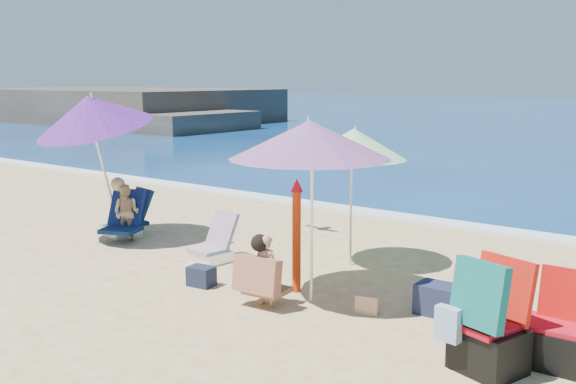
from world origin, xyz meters
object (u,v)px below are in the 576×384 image
Objects in this scene: camp_chair_right at (487,331)px; furled_umbrella at (297,230)px; person_center at (263,272)px; chair_navy at (128,223)px; chair_rainbow at (213,248)px; umbrella_striped at (354,144)px; person_left at (125,212)px; umbrella_blue at (91,112)px; camp_chair_left at (564,340)px; umbrella_turquoise at (310,140)px.

furled_umbrella is at bearing 164.15° from camp_chair_right.
furled_umbrella is 1.67× the size of person_center.
chair_navy is 1.23× the size of chair_rainbow.
umbrella_striped is 1.83× the size of camp_chair_right.
chair_rainbow is 0.67× the size of person_left.
camp_chair_right is (6.53, -0.84, -1.62)m from umbrella_blue.
umbrella_blue is 7.26m from camp_chair_left.
person_left is (0.37, 0.26, -1.54)m from umbrella_blue.
person_left is at bearing 169.80° from camp_chair_right.
furled_umbrella is 2.06× the size of chair_rainbow.
person_center is at bearing -18.23° from chair_navy.
person_center is 3.74m from person_left.
umbrella_turquoise is 3.23m from camp_chair_left.
camp_chair_left is 0.84× the size of person_left.
umbrella_blue is at bearing -144.29° from person_left.
umbrella_turquoise is 2.63m from chair_rainbow.
umbrella_striped is 1.89× the size of person_left.
umbrella_striped is at bearing 93.56° from furled_umbrella.
umbrella_turquoise is 2.15× the size of camp_chair_right.
person_center is (1.72, -1.00, 0.22)m from chair_rainbow.
camp_chair_left is at bearing 44.07° from camp_chair_right.
camp_chair_left is 3.10m from person_center.
chair_navy is 7.03m from camp_chair_left.
umbrella_striped is 1.38× the size of furled_umbrella.
umbrella_turquoise is at bearing 63.05° from person_center.
person_left is at bearing 174.76° from camp_chair_left.
camp_chair_left is at bearing -2.40° from umbrella_turquoise.
umbrella_blue is 4.34m from person_center.
umbrella_turquoise is at bearing -13.71° from chair_rainbow.
chair_navy is at bearing 161.77° from person_center.
camp_chair_right is at bearing -7.36° from umbrella_blue.
camp_chair_left is (4.79, -0.60, 0.08)m from chair_rainbow.
umbrella_striped is 2.42m from chair_rainbow.
camp_chair_left is at bearing -7.15° from chair_rainbow.
person_center is (0.00, -0.63, -0.35)m from furled_umbrella.
umbrella_striped is at bearing 92.58° from person_center.
chair_rainbow is 0.79× the size of camp_chair_left.
umbrella_blue is 2.45× the size of person_left.
person_center is (-2.56, 0.10, 0.03)m from camp_chair_right.
umbrella_turquoise is 1.54m from person_center.
furled_umbrella is at bearing -6.04° from person_left.
camp_chair_left reaches higher than chair_navy.
camp_chair_right is (2.65, -2.11, -1.27)m from umbrella_striped.
umbrella_striped is 2.24× the size of camp_chair_left.
furled_umbrella reaches higher than person_center.
umbrella_turquoise is at bearing 177.60° from camp_chair_left.
person_center is 0.82× the size of person_left.
umbrella_blue is at bearing -173.56° from chair_rainbow.
camp_chair_left is 6.70m from person_left.
chair_navy is (-3.90, 0.66, -0.56)m from furled_umbrella.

